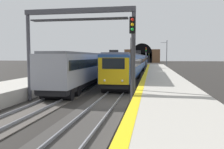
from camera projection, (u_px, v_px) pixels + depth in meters
ground_plane at (106, 104)px, 16.42m from camera, size 320.00×320.00×0.00m
platform_right at (170, 99)px, 15.62m from camera, size 112.00×4.64×1.04m
platform_right_edge_strip at (139, 91)px, 15.93m from camera, size 112.00×0.50×0.01m
track_main_line at (106, 104)px, 16.42m from camera, size 160.00×3.18×0.21m
track_adjacent_line at (51, 102)px, 17.14m from camera, size 160.00×2.84×0.21m
train_main_approaching at (139, 61)px, 57.12m from camera, size 76.06×3.06×4.71m
train_adjacent_platform at (114, 63)px, 45.76m from camera, size 59.79×3.17×4.73m
railway_signal_near at (132, 54)px, 14.74m from camera, size 0.39×0.38×5.96m
railway_signal_mid at (146, 57)px, 50.84m from camera, size 0.39×0.38×5.51m
railway_signal_far at (149, 57)px, 107.53m from camera, size 0.39×0.38×5.24m
overhead_signal_gantry at (79, 32)px, 16.78m from camera, size 0.70×8.36×6.94m
tunnel_portal at (142, 56)px, 128.11m from camera, size 2.80×19.76×11.07m
catenary_mast_near at (167, 54)px, 61.41m from camera, size 0.22×1.72×7.77m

